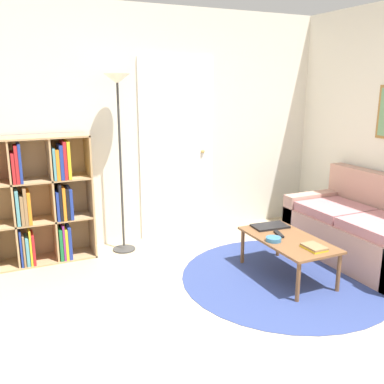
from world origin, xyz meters
name	(u,v)px	position (x,y,z in m)	size (l,w,h in m)	color
ground_plane	(303,380)	(0.00, 0.00, 0.00)	(14.00, 14.00, 0.00)	tan
wall_back	(150,128)	(0.02, 2.82, 1.29)	(7.34, 0.11, 2.60)	silver
rug	(285,277)	(0.78, 1.22, 0.00)	(1.95, 1.95, 0.01)	navy
bookshelf	(28,203)	(-1.35, 2.61, 0.63)	(1.15, 0.34, 1.28)	tan
floor_lamp	(118,107)	(-0.41, 2.54, 1.55)	(0.27, 0.27, 1.88)	#333333
couch	(366,232)	(1.81, 1.26, 0.29)	(0.82, 1.57, 0.86)	tan
coffee_table	(288,242)	(0.80, 1.25, 0.34)	(0.52, 0.96, 0.38)	brown
laptop	(270,226)	(0.84, 1.59, 0.39)	(0.37, 0.24, 0.02)	black
bowl	(274,239)	(0.64, 1.24, 0.40)	(0.14, 0.14, 0.04)	teal
book_stack_on_table	(314,247)	(0.84, 0.94, 0.40)	(0.15, 0.21, 0.03)	gold
remote	(279,234)	(0.78, 1.36, 0.39)	(0.09, 0.18, 0.02)	black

